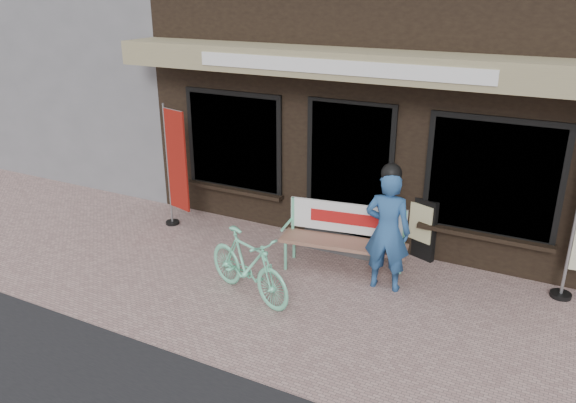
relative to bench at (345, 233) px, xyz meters
The scene contains 8 objects.
ground 1.31m from the bench, 104.01° to the right, with size 70.00×70.00×0.00m, color tan.
storefront 4.53m from the bench, 94.33° to the left, with size 7.00×6.77×6.00m.
neighbor_left_near 10.16m from the bench, 153.70° to the left, with size 10.00×7.00×6.40m, color slate.
bench is the anchor object (origin of this frame).
person 0.76m from the bench, 19.84° to the right, with size 0.62×0.44×1.70m.
bicycle 1.49m from the bench, 122.44° to the right, with size 0.42×1.47×0.88m, color #73E1B2.
nobori_red 2.97m from the bench, behind, with size 0.60×0.27×2.02m.
menu_stand 1.19m from the bench, 44.36° to the left, with size 0.45×0.25×0.91m.
Camera 1 is at (2.80, -5.43, 3.72)m, focal length 35.00 mm.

